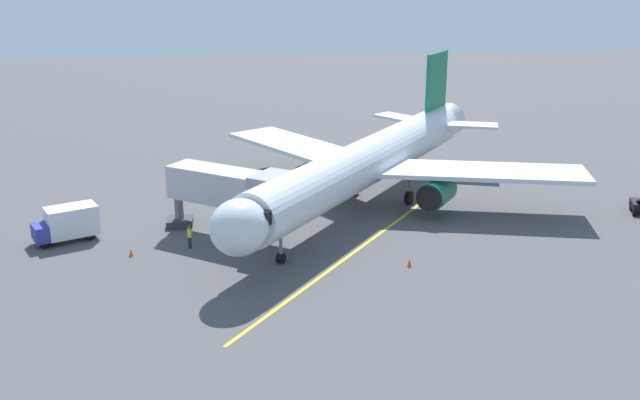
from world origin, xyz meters
The scene contains 8 objects.
ground_plane centered at (0.00, 0.00, 0.00)m, with size 220.00×220.00×0.00m, color #4C4C4F.
apron_lead_in_line centered at (1.40, 8.25, 0.01)m, with size 0.24×40.00×0.01m, color yellow.
airplane centered at (1.23, 2.03, 4.00)m, with size 31.38×34.80×11.50m.
jet_bridge centered at (12.24, 7.94, 3.76)m, with size 10.33×8.49×5.40m.
ground_crew_marshaller centered at (15.75, 9.63, 0.89)m, with size 0.31×0.44×1.71m.
box_truck_portside centered at (24.83, 7.05, 1.39)m, with size 4.99×3.72×2.62m.
safety_cone_nose_left centered at (19.81, 10.67, 0.28)m, with size 0.32×0.32×0.55m, color #F2590F.
safety_cone_nose_right centered at (0.75, 14.87, 0.28)m, with size 0.32×0.32×0.55m, color #F2590F.
Camera 1 is at (12.35, 59.39, 19.51)m, focal length 40.73 mm.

